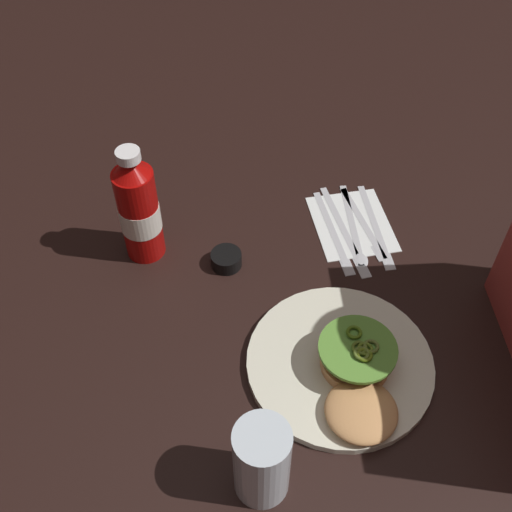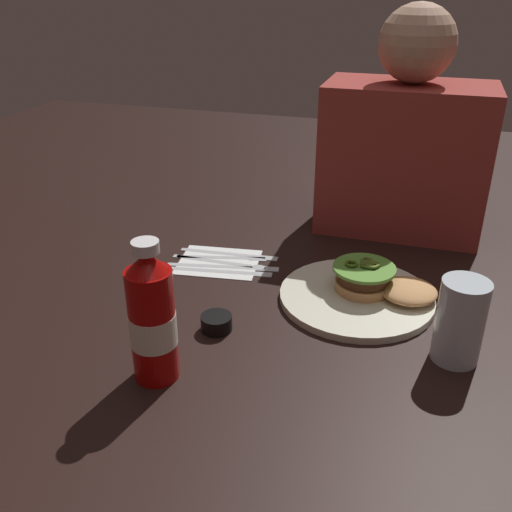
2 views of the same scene
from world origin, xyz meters
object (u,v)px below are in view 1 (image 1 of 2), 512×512
Objects in this scene: table_knife at (347,235)px; spoon_utensil at (355,235)px; dinner_plate at (339,363)px; condiment_cup at (226,259)px; burger_sandwich at (358,375)px; fork_utensil at (367,228)px; water_glass at (262,461)px; butter_knife at (377,230)px; napkin at (352,223)px; steak_knife at (335,236)px; ketchup_bottle at (139,210)px.

spoon_utensil is (0.00, 0.01, -0.00)m from table_knife.
condiment_cup is (-0.21, -0.16, 0.01)m from dinner_plate.
burger_sandwich reaches higher than table_knife.
fork_utensil is at bearing 122.02° from spoon_utensil.
water_glass is 0.50m from butter_knife.
napkin is at bearing -179.29° from spoon_utensil.
water_glass reaches higher than fork_utensil.
butter_knife is at bearing 97.17° from steak_knife.
napkin is 0.78× the size of steak_knife.
steak_knife is (-0.42, 0.16, -0.06)m from water_glass.
burger_sandwich is at bearing 25.85° from dinner_plate.
butter_knife is (0.01, 0.02, 0.00)m from fork_utensil.
table_knife reaches higher than napkin.
napkin is at bearing -123.00° from fork_utensil.
condiment_cup is at bearing -75.33° from fork_utensil.
ketchup_bottle is 0.36m from table_knife.
ketchup_bottle reaches higher than table_knife.
condiment_cup reaches higher than fork_utensil.
water_glass is 0.83× the size of napkin.
condiment_cup is 0.22m from table_knife.
burger_sandwich is 0.90× the size of butter_knife.
spoon_utensil is at bearing 86.20° from table_knife.
steak_knife is at bearing 91.61° from ketchup_bottle.
ketchup_bottle reaches higher than napkin.
dinner_plate reaches higher than napkin.
fork_utensil is at bearing 109.93° from table_knife.
dinner_plate is 0.29m from fork_utensil.
dinner_plate is at bearing 142.90° from water_glass.
ketchup_bottle is 1.04× the size of butter_knife.
burger_sandwich is at bearing -12.98° from fork_utensil.
condiment_cup reaches higher than spoon_utensil.
table_knife is at bearing 173.62° from burger_sandwich.
butter_knife is at bearing 98.60° from table_knife.
ketchup_bottle reaches higher than steak_knife.
condiment_cup is 0.27m from butter_knife.
burger_sandwich reaches higher than fork_utensil.
condiment_cup reaches higher than napkin.
ketchup_bottle is at bearing -83.70° from napkin.
dinner_plate is at bearing 50.16° from ketchup_bottle.
ketchup_bottle is at bearing -129.84° from dinner_plate.
butter_knife is (-0.43, 0.23, -0.06)m from water_glass.
napkin is 0.03m from spoon_utensil.
spoon_utensil is (-0.29, 0.05, -0.03)m from burger_sandwich.
butter_knife is at bearing 163.77° from burger_sandwich.
water_glass is at bearing -26.13° from fork_utensil.
water_glass is (0.17, -0.13, 0.06)m from dinner_plate.
ketchup_bottle is 0.40m from fork_utensil.
ketchup_bottle is at bearing -157.62° from water_glass.
burger_sandwich is 0.30m from spoon_utensil.
steak_knife is at bearing 159.77° from water_glass.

